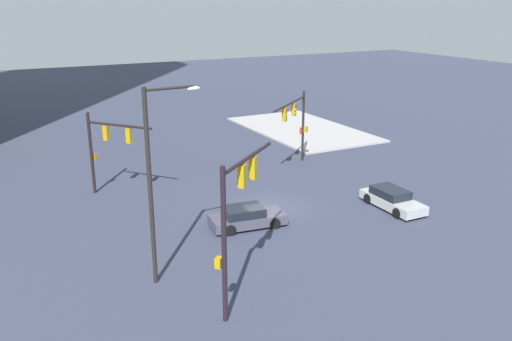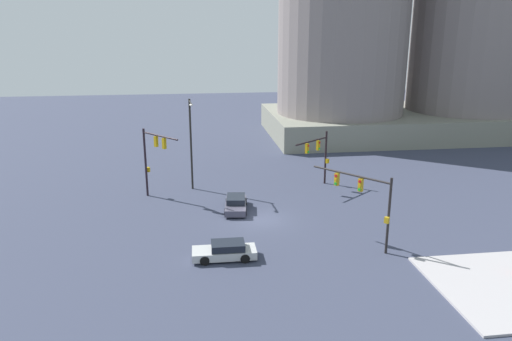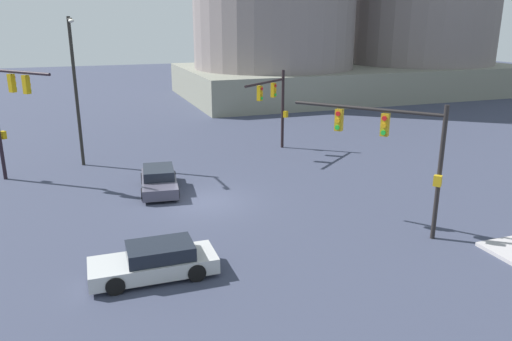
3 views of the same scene
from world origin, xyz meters
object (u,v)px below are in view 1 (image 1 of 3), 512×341
(traffic_signal_opposite_side, at_px, (236,207))
(streetlamp_curved_arm, at_px, (155,174))
(traffic_signal_cross_street, at_px, (296,117))
(sedan_car_waiting_far, at_px, (392,199))
(fire_hydrant_on_curb, at_px, (301,131))
(traffic_signal_near_corner, at_px, (105,142))
(sedan_car_approaching, at_px, (246,217))

(traffic_signal_opposite_side, bearing_deg, streetlamp_curved_arm, 81.07)
(traffic_signal_cross_street, xyz_separation_m, sedan_car_waiting_far, (-10.12, -0.77, -3.35))
(streetlamp_curved_arm, bearing_deg, fire_hydrant_on_curb, 41.30)
(traffic_signal_near_corner, bearing_deg, sedan_car_approaching, -6.07)
(traffic_signal_near_corner, relative_size, streetlamp_curved_arm, 0.61)
(traffic_signal_opposite_side, bearing_deg, traffic_signal_near_corner, 55.27)
(traffic_signal_near_corner, bearing_deg, fire_hydrant_on_curb, 72.99)
(traffic_signal_near_corner, distance_m, traffic_signal_cross_street, 14.11)
(traffic_signal_cross_street, bearing_deg, streetlamp_curved_arm, 0.27)
(traffic_signal_cross_street, distance_m, fire_hydrant_on_curb, 10.56)
(streetlamp_curved_arm, relative_size, fire_hydrant_on_curb, 12.55)
(streetlamp_curved_arm, distance_m, fire_hydrant_on_curb, 29.19)
(traffic_signal_cross_street, bearing_deg, sedan_car_waiting_far, 54.88)
(traffic_signal_opposite_side, bearing_deg, fire_hydrant_on_curb, 12.28)
(sedan_car_waiting_far, bearing_deg, traffic_signal_opposite_side, -66.47)
(sedan_car_approaching, height_order, sedan_car_waiting_far, same)
(traffic_signal_near_corner, bearing_deg, traffic_signal_opposite_side, -33.10)
(traffic_signal_near_corner, distance_m, sedan_car_approaching, 10.90)
(sedan_car_waiting_far, xyz_separation_m, fire_hydrant_on_curb, (18.31, -4.93, -0.09))
(traffic_signal_near_corner, relative_size, fire_hydrant_on_curb, 7.66)
(traffic_signal_cross_street, distance_m, sedan_car_waiting_far, 10.69)
(sedan_car_waiting_far, relative_size, fire_hydrant_on_curb, 6.23)
(traffic_signal_opposite_side, height_order, traffic_signal_cross_street, traffic_signal_opposite_side)
(fire_hydrant_on_curb, bearing_deg, traffic_signal_near_corner, 111.74)
(streetlamp_curved_arm, xyz_separation_m, fire_hydrant_on_curb, (20.39, -20.37, -4.65))
(traffic_signal_near_corner, height_order, traffic_signal_cross_street, traffic_signal_cross_street)
(streetlamp_curved_arm, relative_size, sedan_car_waiting_far, 2.01)
(traffic_signal_cross_street, bearing_deg, traffic_signal_near_corner, -40.65)
(traffic_signal_near_corner, height_order, sedan_car_approaching, traffic_signal_near_corner)
(traffic_signal_opposite_side, relative_size, sedan_car_waiting_far, 1.47)
(traffic_signal_cross_street, xyz_separation_m, streetlamp_curved_arm, (-12.20, 14.67, 1.21))
(traffic_signal_opposite_side, relative_size, traffic_signal_cross_street, 1.16)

